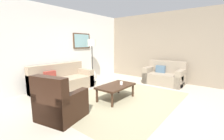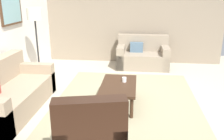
{
  "view_description": "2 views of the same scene",
  "coord_description": "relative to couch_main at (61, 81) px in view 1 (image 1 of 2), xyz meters",
  "views": [
    {
      "loc": [
        -3.35,
        -2.33,
        1.55
      ],
      "look_at": [
        0.2,
        0.5,
        0.76
      ],
      "focal_mm": 24.47,
      "sensor_mm": 36.0,
      "label": 1
    },
    {
      "loc": [
        -4.2,
        -0.19,
        2.01
      ],
      "look_at": [
        0.14,
        0.29,
        0.61
      ],
      "focal_mm": 38.65,
      "sensor_mm": 36.0,
      "label": 2
    }
  ],
  "objects": [
    {
      "name": "coffee_table",
      "position": [
        0.44,
        -1.96,
        0.06
      ],
      "size": [
        1.1,
        0.64,
        0.41
      ],
      "color": "#382316",
      "rests_on": "ground_plane"
    },
    {
      "name": "couch_loveseat",
      "position": [
        2.97,
        -2.42,
        0.0
      ],
      "size": [
        0.85,
        1.41,
        0.88
      ],
      "color": "gray",
      "rests_on": "ground_plane"
    },
    {
      "name": "stone_feature_panel",
      "position": [
        3.51,
        -2.1,
        1.1
      ],
      "size": [
        0.12,
        5.2,
        2.8
      ],
      "primitive_type": "cube",
      "color": "gray",
      "rests_on": "ground_plane"
    },
    {
      "name": "ground_plane",
      "position": [
        0.51,
        -2.1,
        -0.3
      ],
      "size": [
        8.0,
        8.0,
        0.0
      ],
      "primitive_type": "plane",
      "color": "#B2A893"
    },
    {
      "name": "framed_artwork",
      "position": [
        1.29,
        0.41,
        1.36
      ],
      "size": [
        0.82,
        0.04,
        0.59
      ],
      "color": "#472D1C"
    },
    {
      "name": "area_rug",
      "position": [
        0.51,
        -2.1,
        -0.29
      ],
      "size": [
        3.52,
        2.73,
        0.01
      ],
      "primitive_type": "cube",
      "color": "gray",
      "rests_on": "ground_plane"
    },
    {
      "name": "cup",
      "position": [
        0.57,
        -2.05,
        0.16
      ],
      "size": [
        0.08,
        0.08,
        0.09
      ],
      "primitive_type": "cylinder",
      "color": "white",
      "rests_on": "coffee_table"
    },
    {
      "name": "couch_main",
      "position": [
        0.0,
        0.0,
        0.0
      ],
      "size": [
        1.97,
        0.9,
        0.88
      ],
      "color": "gray",
      "rests_on": "ground_plane"
    },
    {
      "name": "armchair_leather",
      "position": [
        -1.21,
        -1.75,
        0.01
      ],
      "size": [
        0.96,
        0.96,
        0.95
      ],
      "color": "black",
      "rests_on": "ground_plane"
    },
    {
      "name": "rear_partition",
      "position": [
        0.51,
        0.5,
        1.1
      ],
      "size": [
        6.0,
        0.12,
        2.8
      ],
      "primitive_type": "cube",
      "color": "silver",
      "rests_on": "ground_plane"
    },
    {
      "name": "lamp_standing",
      "position": [
        1.41,
        -0.04,
        1.11
      ],
      "size": [
        0.32,
        0.32,
        1.71
      ],
      "color": "black",
      "rests_on": "ground_plane"
    }
  ]
}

